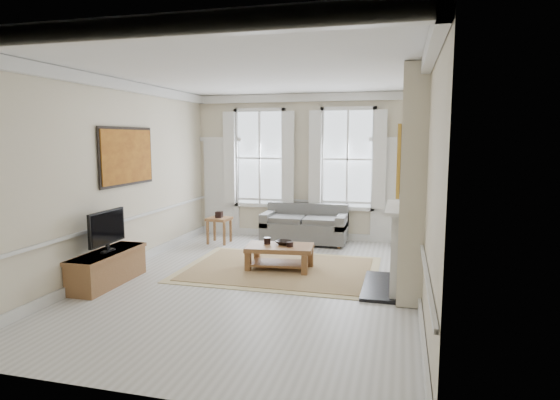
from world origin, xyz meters
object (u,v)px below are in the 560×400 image
(side_table, at_px, (219,222))
(coffee_table, at_px, (280,250))
(tv_stand, at_px, (108,268))
(sofa, at_px, (305,227))

(side_table, bearing_deg, coffee_table, -43.01)
(side_table, xyz_separation_m, tv_stand, (-0.62, -3.29, -0.20))
(side_table, relative_size, coffee_table, 0.46)
(sofa, distance_m, side_table, 1.96)
(side_table, height_order, tv_stand, side_table)
(sofa, xyz_separation_m, side_table, (-1.88, -0.56, 0.11))
(coffee_table, distance_m, tv_stand, 2.94)
(sofa, distance_m, coffee_table, 2.32)
(tv_stand, bearing_deg, sofa, 57.00)
(side_table, distance_m, coffee_table, 2.58)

